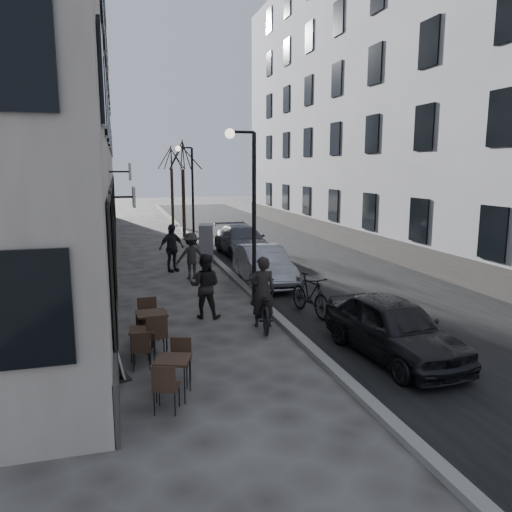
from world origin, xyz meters
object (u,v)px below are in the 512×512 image
tree_far (171,158)px  pedestrian_near (205,286)px  bistro_set_a (173,373)px  car_mid (263,265)px  streetlamp_far (189,184)px  pedestrian_mid (191,256)px  streetlamp_near (248,198)px  sign_board (114,355)px  bistro_set_b (143,341)px  bicycle (262,305)px  car_near (393,328)px  moped (310,295)px  car_far (242,241)px  tree_near (182,156)px  pedestrian_far (172,248)px  bistro_set_c (152,326)px

tree_far → pedestrian_near: size_ratio=3.24×
bistro_set_a → car_mid: (4.00, 7.93, 0.23)m
streetlamp_far → pedestrian_mid: streetlamp_far is taller
streetlamp_near → sign_board: 6.40m
bistro_set_b → pedestrian_near: size_ratio=0.78×
car_mid → bicycle: bearing=-105.1°
car_near → moped: car_near is taller
sign_board → bicycle: sign_board is taller
car_near → car_far: car_far is taller
tree_near → pedestrian_mid: tree_near is taller
car_near → car_mid: car_mid is taller
streetlamp_far → pedestrian_mid: size_ratio=2.99×
sign_board → bicycle: 4.30m
pedestrian_near → pedestrian_far: 6.34m
bistro_set_c → pedestrian_far: 8.40m
streetlamp_far → bistro_set_c: 15.42m
tree_near → car_mid: (1.10, -12.58, -4.00)m
bistro_set_c → pedestrian_mid: bearing=70.7°
tree_near → pedestrian_mid: 11.79m
pedestrian_mid → pedestrian_far: pedestrian_far is taller
tree_far → pedestrian_mid: 17.55m
pedestrian_mid → car_mid: pedestrian_mid is taller
bistro_set_b → sign_board: 0.99m
bistro_set_c → car_near: car_near is taller
streetlamp_far → bicycle: streetlamp_far is taller
pedestrian_mid → moped: 5.93m
pedestrian_far → tree_far: bearing=54.9°
car_mid → car_far: bearing=84.9°
sign_board → car_far: 13.84m
car_far → pedestrian_mid: bearing=-126.1°
pedestrian_near → moped: 2.90m
bistro_set_a → car_far: bearing=89.8°
streetlamp_near → car_far: size_ratio=1.09×
bicycle → tree_far: bearing=-80.8°
bicycle → car_near: car_near is taller
streetlamp_near → car_far: (1.86, 8.26, -2.48)m
bistro_set_a → pedestrian_far: pedestrian_far is taller
bicycle → tree_near: bearing=-81.0°
bistro_set_c → moped: (4.38, 1.42, 0.08)m
tree_near → moped: 17.02m
bistro_set_a → moped: bearing=62.5°
tree_near → pedestrian_far: bearing=-100.3°
tree_far → bicycle: tree_far is taller
tree_far → pedestrian_near: bearing=-94.0°
bicycle → moped: moped is taller
bistro_set_b → streetlamp_near: bearing=53.8°
tree_near → bistro_set_b: size_ratio=4.14×
bistro_set_b → pedestrian_mid: bearing=80.4°
pedestrian_far → moped: pedestrian_far is taller
tree_far → pedestrian_mid: (-1.20, -17.09, -3.81)m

